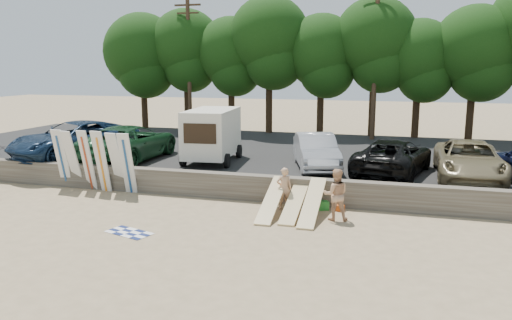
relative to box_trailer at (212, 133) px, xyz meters
The scene contains 26 objects.
ground 8.38m from the box_trailer, 53.51° to the right, with size 120.00×120.00×0.00m, color tan.
seawall 6.18m from the box_trailer, 36.14° to the right, with size 44.00×0.50×1.00m, color #6B6356.
parking_lot 6.49m from the box_trailer, 39.47° to the left, with size 44.00×14.50×0.70m, color #282828.
treeline 13.32m from the box_trailer, 60.91° to the left, with size 33.75×6.20×9.60m.
utility_poles 12.15m from the box_trailer, 54.23° to the left, with size 25.80×0.26×9.00m.
box_trailer is the anchor object (origin of this frame).
car_0 6.90m from the box_trailer, behind, with size 2.94×6.38×1.77m, color #122540.
car_1 4.08m from the box_trailer, behind, with size 2.78×6.02×1.67m, color #163E22.
car_2 4.95m from the box_trailer, ahead, with size 1.60×4.59×1.51m, color #B0B0B6.
car_3 8.23m from the box_trailer, ahead, with size 2.42×5.26×1.46m, color black.
car_4 11.16m from the box_trailer, ahead, with size 2.47×5.35×1.49m, color #827452.
surfboard_upright_0 6.64m from the box_trailer, 143.41° to the right, with size 0.50×0.06×2.60m, color white.
surfboard_upright_1 6.23m from the box_trailer, 140.50° to the right, with size 0.50×0.06×2.60m, color white.
surfboard_upright_2 5.71m from the box_trailer, 135.61° to the right, with size 0.50×0.06×2.60m, color white.
surfboard_upright_3 5.28m from the box_trailer, 130.30° to the right, with size 0.50×0.06×2.60m, color white.
surfboard_upright_4 5.28m from the box_trailer, 129.04° to the right, with size 0.50×0.06×2.60m, color white.
surfboard_upright_5 4.82m from the box_trailer, 124.38° to the right, with size 0.50×0.06×2.60m, color white.
surfboard_upright_6 4.65m from the box_trailer, 117.30° to the right, with size 0.50×0.06×2.60m, color white.
surfboard_low_0 6.81m from the box_trailer, 50.78° to the right, with size 0.56×3.00×0.07m, color beige.
surfboard_low_1 7.18m from the box_trailer, 44.82° to the right, with size 0.56×3.00×0.07m, color beige.
surfboard_low_2 7.79m from the box_trailer, 42.59° to the right, with size 0.56×3.00×0.07m, color beige.
beachgoer_a 6.40m from the box_trailer, 44.71° to the right, with size 0.56×0.37×1.54m, color tan.
beachgoer_b 8.35m from the box_trailer, 39.10° to the right, with size 0.86×0.67×1.77m, color tan.
cooler 7.41m from the box_trailer, 35.21° to the right, with size 0.38×0.30×0.32m, color #23832B.
gear_bag 7.90m from the box_trailer, 32.60° to the right, with size 0.30×0.25×0.22m, color #C75017.
beach_towel 8.59m from the box_trailer, 87.49° to the right, with size 1.50×1.50×0.00m, color white.
Camera 1 is at (3.46, -15.07, 5.17)m, focal length 35.00 mm.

